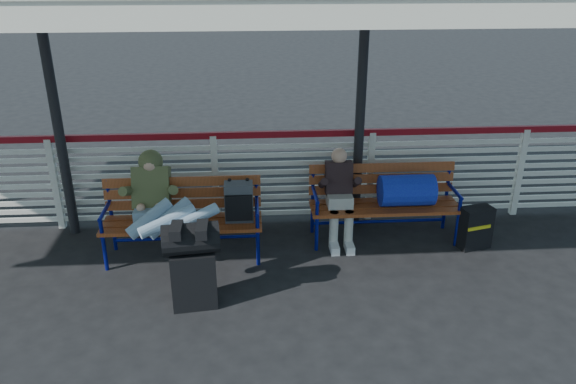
{
  "coord_description": "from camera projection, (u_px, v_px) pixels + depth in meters",
  "views": [
    {
      "loc": [
        0.47,
        -4.8,
        3.29
      ],
      "look_at": [
        0.87,
        1.0,
        0.8
      ],
      "focal_mm": 35.0,
      "sensor_mm": 36.0,
      "label": 1
    }
  ],
  "objects": [
    {
      "name": "ground",
      "position": [
        209.0,
        306.0,
        5.67
      ],
      "size": [
        60.0,
        60.0,
        0.0
      ],
      "primitive_type": "plane",
      "color": "black",
      "rests_on": "ground"
    },
    {
      "name": "fence",
      "position": [
        215.0,
        176.0,
        7.15
      ],
      "size": [
        12.08,
        0.08,
        1.24
      ],
      "color": "silver",
      "rests_on": "ground"
    },
    {
      "name": "luggage_stack",
      "position": [
        193.0,
        262.0,
        5.49
      ],
      "size": [
        0.58,
        0.37,
        0.91
      ],
      "rotation": [
        0.0,
        0.0,
        0.12
      ],
      "color": "black",
      "rests_on": "ground"
    },
    {
      "name": "bench_left",
      "position": [
        199.0,
        209.0,
        6.4
      ],
      "size": [
        1.8,
        0.56,
        0.92
      ],
      "color": "#A0461F",
      "rests_on": "ground"
    },
    {
      "name": "bench_right",
      "position": [
        397.0,
        193.0,
        6.77
      ],
      "size": [
        1.8,
        0.56,
        0.92
      ],
      "color": "#A0461F",
      "rests_on": "ground"
    },
    {
      "name": "traveler_man",
      "position": [
        164.0,
        211.0,
        6.0
      ],
      "size": [
        0.94,
        1.64,
        0.77
      ],
      "color": "#7D91A8",
      "rests_on": "ground"
    },
    {
      "name": "companion_person",
      "position": [
        340.0,
        195.0,
        6.74
      ],
      "size": [
        0.32,
        0.66,
        1.15
      ],
      "color": "#B4AFA3",
      "rests_on": "ground"
    },
    {
      "name": "suitcase_side",
      "position": [
        475.0,
        228.0,
        6.7
      ],
      "size": [
        0.41,
        0.31,
        0.52
      ],
      "rotation": [
        0.0,
        0.0,
        0.27
      ],
      "color": "black",
      "rests_on": "ground"
    }
  ]
}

